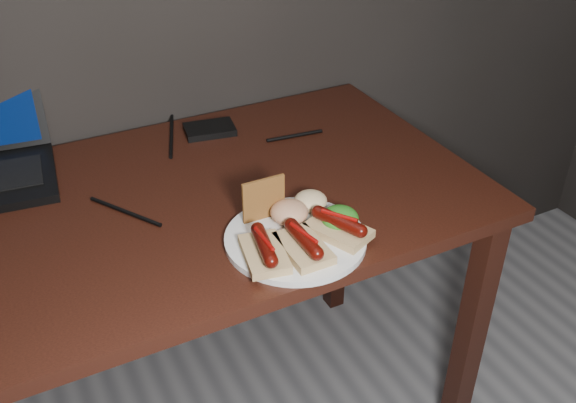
% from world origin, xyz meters
% --- Properties ---
extents(desk, '(1.40, 0.70, 0.75)m').
position_xyz_m(desk, '(0.00, 1.38, 0.66)').
color(desk, '#37150D').
rests_on(desk, ground).
extents(hard_drive, '(0.13, 0.10, 0.02)m').
position_xyz_m(hard_drive, '(0.24, 1.63, 0.76)').
color(hard_drive, black).
rests_on(hard_drive, desk).
extents(desk_cables, '(1.04, 0.45, 0.01)m').
position_xyz_m(desk_cables, '(-0.02, 1.52, 0.75)').
color(desk_cables, black).
rests_on(desk_cables, desk).
extents(plate, '(0.28, 0.28, 0.01)m').
position_xyz_m(plate, '(0.23, 1.15, 0.76)').
color(plate, silver).
rests_on(plate, desk).
extents(bread_sausage_left, '(0.09, 0.13, 0.04)m').
position_xyz_m(bread_sausage_left, '(0.15, 1.12, 0.78)').
color(bread_sausage_left, tan).
rests_on(bread_sausage_left, plate).
extents(bread_sausage_center, '(0.07, 0.12, 0.04)m').
position_xyz_m(bread_sausage_center, '(0.22, 1.10, 0.78)').
color(bread_sausage_center, tan).
rests_on(bread_sausage_center, plate).
extents(bread_sausage_right, '(0.11, 0.13, 0.04)m').
position_xyz_m(bread_sausage_right, '(0.30, 1.12, 0.78)').
color(bread_sausage_right, tan).
rests_on(bread_sausage_right, plate).
extents(crispbread, '(0.09, 0.01, 0.08)m').
position_xyz_m(crispbread, '(0.20, 1.23, 0.80)').
color(crispbread, '#A4602D').
rests_on(crispbread, plate).
extents(salad_greens, '(0.07, 0.07, 0.04)m').
position_xyz_m(salad_greens, '(0.31, 1.14, 0.78)').
color(salad_greens, '#1B5D12').
rests_on(salad_greens, plate).
extents(salsa_mound, '(0.07, 0.07, 0.04)m').
position_xyz_m(salsa_mound, '(0.24, 1.20, 0.78)').
color(salsa_mound, '#9C200F').
rests_on(salsa_mound, plate).
extents(coleslaw_mound, '(0.06, 0.06, 0.04)m').
position_xyz_m(coleslaw_mound, '(0.29, 1.22, 0.78)').
color(coleslaw_mound, beige).
rests_on(coleslaw_mound, plate).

